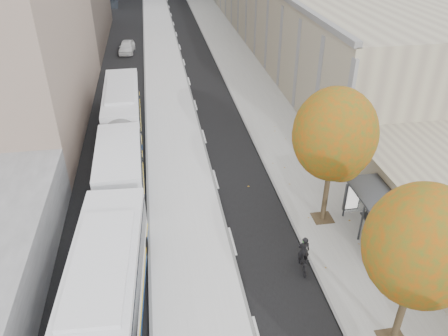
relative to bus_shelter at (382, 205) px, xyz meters
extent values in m
cube|color=silver|center=(-9.56, 24.04, -2.11)|extent=(4.25, 150.00, 0.15)
cube|color=gray|center=(-1.56, 24.04, -2.15)|extent=(4.75, 150.00, 0.08)
cube|color=#383A3F|center=(-0.19, 0.04, 0.37)|extent=(1.90, 4.40, 0.10)
cylinder|color=#383A3F|center=(-0.89, -1.96, -0.91)|extent=(0.10, 0.10, 2.40)
cube|color=silver|center=(0.53, 0.04, -0.86)|extent=(0.04, 4.00, 2.10)
cylinder|color=#332719|center=(-2.09, -5.96, -0.56)|extent=(0.28, 0.28, 3.11)
sphere|color=#225719|center=(-2.09, -5.96, 2.86)|extent=(4.00, 4.00, 4.00)
cylinder|color=#332719|center=(-2.09, 2.04, -0.49)|extent=(0.28, 0.28, 3.24)
sphere|color=#225719|center=(-2.09, 2.04, 3.08)|extent=(4.20, 4.20, 4.20)
cube|color=silver|center=(-13.19, 12.03, -0.72)|extent=(2.91, 17.73, 2.95)
cube|color=black|center=(-13.19, 12.03, -0.18)|extent=(2.96, 17.02, 1.02)
cube|color=#066E3F|center=(-13.19, 3.22, -1.06)|extent=(1.87, 0.10, 1.14)
imported|color=black|center=(-4.43, -1.49, -1.73)|extent=(0.55, 1.56, 0.92)
imported|color=black|center=(-4.43, -1.49, -1.00)|extent=(0.59, 0.41, 1.54)
sphere|color=#408B37|center=(-4.43, -1.49, -0.43)|extent=(0.24, 0.24, 0.24)
imported|color=silver|center=(-13.57, 35.66, -1.51)|extent=(1.97, 4.14, 1.37)
camera|label=1|loc=(-10.57, -16.02, 12.87)|focal=35.00mm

